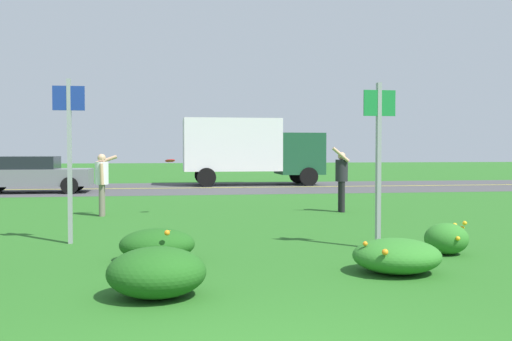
{
  "coord_description": "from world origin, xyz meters",
  "views": [
    {
      "loc": [
        -0.76,
        -3.85,
        1.7
      ],
      "look_at": [
        1.34,
        9.63,
        1.21
      ],
      "focal_mm": 40.17,
      "sensor_mm": 36.0,
      "label": 1
    }
  ],
  "objects_px": {
    "car_gray_center_left": "(32,174)",
    "box_truck_dark_green": "(250,148)",
    "frisbee_red": "(170,161)",
    "sign_post_by_roadside": "(379,149)",
    "person_thrower_white_shirt": "(102,179)",
    "sign_post_near_path": "(69,145)",
    "person_catcher_dark_shirt": "(341,176)"
  },
  "relations": [
    {
      "from": "person_thrower_white_shirt",
      "to": "person_catcher_dark_shirt",
      "type": "height_order",
      "value": "person_catcher_dark_shirt"
    },
    {
      "from": "person_thrower_white_shirt",
      "to": "person_catcher_dark_shirt",
      "type": "xyz_separation_m",
      "value": [
        6.38,
        -0.01,
        0.03
      ]
    },
    {
      "from": "sign_post_by_roadside",
      "to": "box_truck_dark_green",
      "type": "relative_size",
      "value": 0.43
    },
    {
      "from": "person_catcher_dark_shirt",
      "to": "car_gray_center_left",
      "type": "height_order",
      "value": "person_catcher_dark_shirt"
    },
    {
      "from": "sign_post_by_roadside",
      "to": "person_catcher_dark_shirt",
      "type": "height_order",
      "value": "sign_post_by_roadside"
    },
    {
      "from": "frisbee_red",
      "to": "box_truck_dark_green",
      "type": "bearing_deg",
      "value": 72.3
    },
    {
      "from": "car_gray_center_left",
      "to": "box_truck_dark_green",
      "type": "height_order",
      "value": "box_truck_dark_green"
    },
    {
      "from": "frisbee_red",
      "to": "car_gray_center_left",
      "type": "xyz_separation_m",
      "value": [
        -5.38,
        8.58,
        -0.68
      ]
    },
    {
      "from": "car_gray_center_left",
      "to": "frisbee_red",
      "type": "bearing_deg",
      "value": -57.92
    },
    {
      "from": "sign_post_near_path",
      "to": "frisbee_red",
      "type": "xyz_separation_m",
      "value": [
        1.83,
        4.47,
        -0.37
      ]
    },
    {
      "from": "person_catcher_dark_shirt",
      "to": "box_truck_dark_green",
      "type": "xyz_separation_m",
      "value": [
        -0.74,
        12.37,
        0.82
      ]
    },
    {
      "from": "person_catcher_dark_shirt",
      "to": "person_thrower_white_shirt",
      "type": "bearing_deg",
      "value": 179.9
    },
    {
      "from": "sign_post_by_roadside",
      "to": "frisbee_red",
      "type": "relative_size",
      "value": 10.87
    },
    {
      "from": "sign_post_near_path",
      "to": "box_truck_dark_green",
      "type": "relative_size",
      "value": 0.45
    },
    {
      "from": "sign_post_by_roadside",
      "to": "person_thrower_white_shirt",
      "type": "distance_m",
      "value": 7.82
    },
    {
      "from": "person_catcher_dark_shirt",
      "to": "box_truck_dark_green",
      "type": "bearing_deg",
      "value": 93.4
    },
    {
      "from": "frisbee_red",
      "to": "car_gray_center_left",
      "type": "height_order",
      "value": "frisbee_red"
    },
    {
      "from": "sign_post_by_roadside",
      "to": "person_thrower_white_shirt",
      "type": "relative_size",
      "value": 1.78
    },
    {
      "from": "sign_post_near_path",
      "to": "box_truck_dark_green",
      "type": "height_order",
      "value": "box_truck_dark_green"
    },
    {
      "from": "car_gray_center_left",
      "to": "box_truck_dark_green",
      "type": "relative_size",
      "value": 0.67
    },
    {
      "from": "person_catcher_dark_shirt",
      "to": "box_truck_dark_green",
      "type": "height_order",
      "value": "box_truck_dark_green"
    },
    {
      "from": "person_thrower_white_shirt",
      "to": "person_catcher_dark_shirt",
      "type": "distance_m",
      "value": 6.38
    },
    {
      "from": "frisbee_red",
      "to": "box_truck_dark_green",
      "type": "height_order",
      "value": "box_truck_dark_green"
    },
    {
      "from": "person_catcher_dark_shirt",
      "to": "box_truck_dark_green",
      "type": "distance_m",
      "value": 12.42
    },
    {
      "from": "person_catcher_dark_shirt",
      "to": "sign_post_by_roadside",
      "type": "bearing_deg",
      "value": -101.23
    },
    {
      "from": "person_thrower_white_shirt",
      "to": "sign_post_near_path",
      "type": "bearing_deg",
      "value": -91.2
    },
    {
      "from": "sign_post_near_path",
      "to": "frisbee_red",
      "type": "bearing_deg",
      "value": 67.77
    },
    {
      "from": "sign_post_near_path",
      "to": "sign_post_by_roadside",
      "type": "height_order",
      "value": "sign_post_near_path"
    },
    {
      "from": "frisbee_red",
      "to": "box_truck_dark_green",
      "type": "relative_size",
      "value": 0.04
    },
    {
      "from": "person_thrower_white_shirt",
      "to": "frisbee_red",
      "type": "bearing_deg",
      "value": 3.22
    },
    {
      "from": "sign_post_by_roadside",
      "to": "frisbee_red",
      "type": "distance_m",
      "value": 6.83
    },
    {
      "from": "person_thrower_white_shirt",
      "to": "frisbee_red",
      "type": "distance_m",
      "value": 1.8
    }
  ]
}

